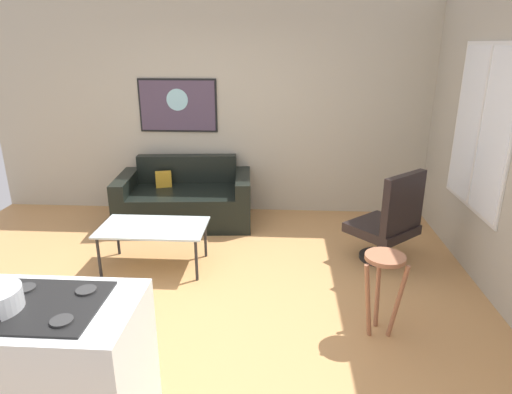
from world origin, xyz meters
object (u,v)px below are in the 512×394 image
armchair (390,222)px  wall_painting (178,105)px  couch (185,201)px  coffee_table (153,229)px  bar_stool (383,275)px

armchair → wall_painting: (-2.50, 1.48, 0.98)m
wall_painting → couch: bearing=-73.4°
couch → coffee_table: size_ratio=1.62×
coffee_table → bar_stool: size_ratio=1.57×
couch → wall_painting: bearing=106.6°
coffee_table → bar_stool: bar_stool is taller
bar_stool → coffee_table: bearing=154.5°
couch → coffee_table: bearing=-92.6°
bar_stool → wall_painting: size_ratio=0.66×
armchair → coffee_table: bearing=-174.1°
armchair → bar_stool: 1.29m
bar_stool → wall_painting: 3.61m
coffee_table → armchair: armchair is taller
couch → bar_stool: couch is taller
armchair → wall_painting: wall_painting is taller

